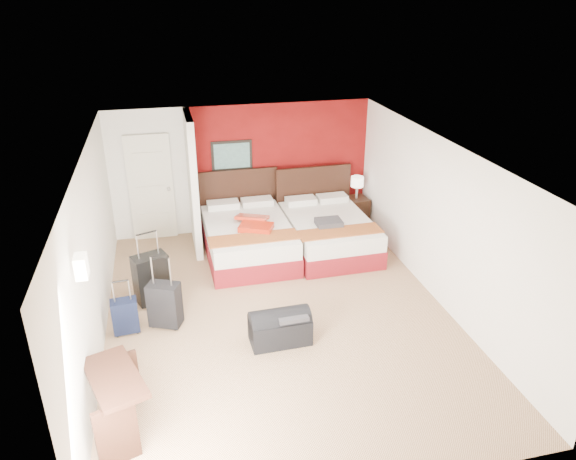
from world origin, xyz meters
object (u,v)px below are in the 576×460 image
object	(u,v)px
suitcase_charcoal	(165,306)
suitcase_navy	(125,318)
bed_left	(248,240)
red_suitcase_open	(254,223)
desk	(119,405)
nightstand	(356,212)
bed_right	(329,234)
table_lamp	(357,188)
duffel_bag	(280,329)
suitcase_black	(152,280)

from	to	relation	value
suitcase_charcoal	suitcase_navy	world-z (taller)	suitcase_charcoal
bed_left	red_suitcase_open	xyz separation A→B (m)	(0.10, -0.10, 0.37)
desk	nightstand	bearing A→B (deg)	27.75
bed_right	nightstand	xyz separation A→B (m)	(0.84, 0.86, -0.00)
red_suitcase_open	table_lamp	distance (m)	2.41
desk	bed_left	bearing A→B (deg)	43.03
bed_right	red_suitcase_open	size ratio (longest dim) A/B	2.67
suitcase_navy	duffel_bag	bearing A→B (deg)	-23.79
bed_left	red_suitcase_open	size ratio (longest dim) A/B	2.75
suitcase_black	suitcase_navy	xyz separation A→B (m)	(-0.38, -0.76, -0.13)
bed_right	suitcase_navy	world-z (taller)	bed_right
bed_right	desk	xyz separation A→B (m)	(-3.55, -3.84, 0.09)
duffel_bag	bed_left	bearing A→B (deg)	88.07
suitcase_navy	desk	size ratio (longest dim) A/B	0.52
duffel_bag	suitcase_black	bearing A→B (deg)	137.22
suitcase_black	suitcase_charcoal	size ratio (longest dim) A/B	1.18
table_lamp	desk	size ratio (longest dim) A/B	0.47
nightstand	desk	size ratio (longest dim) A/B	0.65
duffel_bag	nightstand	bearing A→B (deg)	54.14
bed_right	table_lamp	distance (m)	1.32
nightstand	suitcase_navy	world-z (taller)	nightstand
desk	suitcase_charcoal	bearing A→B (deg)	55.81
bed_right	duffel_bag	distance (m)	3.00
nightstand	suitcase_black	xyz separation A→B (m)	(-4.03, -1.99, 0.07)
bed_right	table_lamp	world-z (taller)	table_lamp
bed_right	duffel_bag	bearing A→B (deg)	-121.31
bed_right	suitcase_charcoal	distance (m)	3.53
red_suitcase_open	bed_left	bearing A→B (deg)	159.73
table_lamp	suitcase_navy	bearing A→B (deg)	-148.03
table_lamp	desk	distance (m)	6.45
bed_left	desk	distance (m)	4.42
red_suitcase_open	table_lamp	world-z (taller)	table_lamp
nightstand	bed_right	bearing A→B (deg)	-140.38
bed_left	desk	bearing A→B (deg)	-118.51
table_lamp	red_suitcase_open	bearing A→B (deg)	-158.24
table_lamp	suitcase_navy	world-z (taller)	table_lamp
red_suitcase_open	suitcase_black	xyz separation A→B (m)	(-1.80, -1.10, -0.30)
bed_right	suitcase_charcoal	bearing A→B (deg)	-149.93
suitcase_charcoal	bed_left	bearing A→B (deg)	74.76
suitcase_navy	bed_right	bearing A→B (deg)	22.94
nightstand	table_lamp	distance (m)	0.53
bed_left	suitcase_charcoal	bearing A→B (deg)	-129.29
bed_right	table_lamp	size ratio (longest dim) A/B	4.61
desk	red_suitcase_open	bearing A→B (deg)	41.26
table_lamp	duffel_bag	size ratio (longest dim) A/B	0.55
bed_right	suitcase_black	xyz separation A→B (m)	(-3.19, -1.13, 0.07)
suitcase_black	suitcase_charcoal	distance (m)	0.73
suitcase_black	desk	bearing A→B (deg)	-118.57
suitcase_black	bed_right	bearing A→B (deg)	-1.49
bed_left	nightstand	xyz separation A→B (m)	(2.33, 0.79, -0.01)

